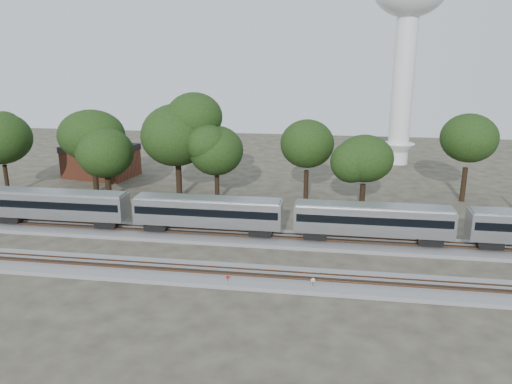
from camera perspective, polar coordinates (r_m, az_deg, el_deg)
ground at (r=51.50m, az=-4.84°, el=-7.63°), size 160.00×160.00×0.00m
track_far at (r=56.84m, az=-3.44°, el=-5.07°), size 160.00×5.00×0.73m
track_near at (r=47.88m, az=-5.96°, el=-9.28°), size 160.00×5.00×0.73m
train at (r=56.28m, az=-5.39°, el=-2.18°), size 87.19×3.00×4.43m
switch_stand_red at (r=45.77m, az=-3.27°, el=-9.91°), size 0.30×0.06×0.94m
switch_stand_white at (r=45.10m, az=6.52°, el=-10.22°), size 0.35×0.15×1.14m
switch_lever at (r=45.57m, az=1.41°, el=-10.64°), size 0.56×0.41×0.30m
water_tower at (r=96.02m, az=17.08°, el=19.46°), size 13.46×13.46×37.26m
brick_building at (r=87.87m, az=-17.31°, el=3.43°), size 12.23×9.65×5.29m
tree_0 at (r=80.51m, az=-27.15°, el=5.45°), size 8.51×8.51×12.00m
tree_1 at (r=76.61m, az=-18.28°, el=6.15°), size 8.77×8.77×12.37m
tree_2 at (r=73.12m, az=-16.81°, el=4.28°), size 6.79×6.79×9.57m
tree_3 at (r=70.77m, az=-9.02°, el=6.46°), size 9.32×9.32×13.14m
tree_4 at (r=68.48m, az=-4.56°, el=4.72°), size 7.45×7.45×10.51m
tree_5 at (r=69.18m, az=5.86°, el=5.49°), size 8.29×8.29×11.68m
tree_6 at (r=64.68m, az=12.30°, el=3.74°), size 7.45×7.45×10.51m
tree_7 at (r=74.35m, az=23.16°, el=5.68°), size 9.13×9.13×12.88m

